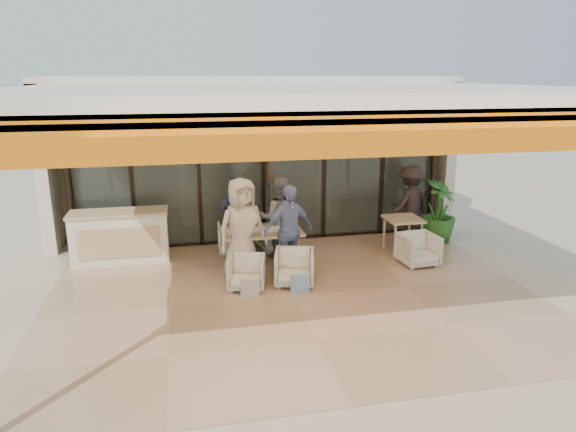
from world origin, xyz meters
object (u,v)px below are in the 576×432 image
object	(u,v)px
chair_far_right	(274,235)
side_table	(403,223)
chair_near_right	(294,266)
side_chair	(418,248)
diner_grey	(279,218)
diner_periwinkle	(288,231)
dining_table	(261,233)
host_counter	(120,237)
standing_woman	(410,203)
diner_navy	(237,220)
potted_palm	(439,211)
chair_near_left	(247,271)
chair_far_left	(234,237)
diner_cream	(242,229)

from	to	relation	value
chair_far_right	side_table	bearing A→B (deg)	152.75
chair_near_right	side_chair	distance (m)	2.58
diner_grey	diner_periwinkle	size ratio (longest dim) A/B	0.99
dining_table	chair_far_right	xyz separation A→B (m)	(0.43, 0.94, -0.37)
host_counter	standing_woman	distance (m)	6.11
diner_navy	diner_periwinkle	world-z (taller)	diner_navy
diner_grey	potted_palm	xyz separation A→B (m)	(3.61, 0.29, -0.15)
diner_periwinkle	standing_woman	xyz separation A→B (m)	(3.03, 1.44, 0.00)
diner_grey	side_chair	distance (m)	2.77
host_counter	chair_near_left	xyz separation A→B (m)	(2.23, -1.77, -0.21)
host_counter	chair_far_left	world-z (taller)	host_counter
side_chair	side_table	bearing A→B (deg)	85.10
host_counter	chair_near_right	xyz separation A→B (m)	(3.07, -1.77, -0.19)
side_chair	chair_far_right	bearing A→B (deg)	145.23
diner_grey	chair_far_left	bearing A→B (deg)	-21.98
diner_cream	chair_near_right	bearing A→B (deg)	-48.98
diner_grey	diner_cream	world-z (taller)	diner_cream
diner_navy	side_chair	bearing A→B (deg)	163.86
host_counter	chair_near_right	bearing A→B (deg)	-30.00
diner_navy	side_chair	size ratio (longest dim) A/B	2.45
diner_grey	side_chair	bearing A→B (deg)	168.07
diner_cream	side_table	xyz separation A→B (m)	(3.39, 0.69, -0.29)
chair_far_left	side_table	world-z (taller)	side_table
chair_far_right	chair_near_left	world-z (taller)	chair_far_right
chair_near_left	potted_palm	distance (m)	4.77
diner_navy	chair_far_right	bearing A→B (deg)	-149.51
diner_navy	diner_periwinkle	bearing A→B (deg)	132.75
chair_far_right	diner_cream	size ratio (longest dim) A/B	0.35
chair_near_left	diner_cream	xyz separation A→B (m)	(0.00, 0.50, 0.61)
side_table	diner_periwinkle	bearing A→B (deg)	-164.90
dining_table	chair_far_right	size ratio (longest dim) A/B	2.35
diner_periwinkle	side_chair	bearing A→B (deg)	-20.58
host_counter	chair_near_left	size ratio (longest dim) A/B	2.92
diner_navy	standing_woman	world-z (taller)	same
diner_cream	diner_periwinkle	size ratio (longest dim) A/B	1.10
host_counter	chair_far_left	distance (m)	2.24
chair_far_right	diner_navy	bearing A→B (deg)	19.14
diner_grey	standing_woman	world-z (taller)	standing_woman
chair_near_left	side_table	size ratio (longest dim) A/B	0.85
chair_near_right	diner_periwinkle	distance (m)	0.70
chair_far_right	chair_near_left	size ratio (longest dim) A/B	1.01
host_counter	standing_woman	size ratio (longest dim) A/B	1.10
chair_near_right	diner_cream	world-z (taller)	diner_cream
chair_near_left	diner_periwinkle	size ratio (longest dim) A/B	0.38
chair_far_left	chair_far_right	xyz separation A→B (m)	(0.84, 0.00, -0.02)
chair_far_left	diner_cream	world-z (taller)	diner_cream
host_counter	dining_table	distance (m)	2.77
chair_near_right	diner_navy	world-z (taller)	diner_navy
side_table	side_chair	size ratio (longest dim) A/B	1.08
dining_table	chair_far_right	bearing A→B (deg)	65.58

